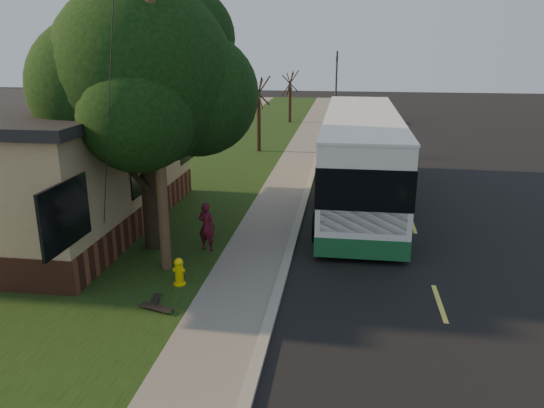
{
  "coord_description": "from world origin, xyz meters",
  "views": [
    {
      "loc": [
        1.58,
        -12.19,
        6.13
      ],
      "look_at": [
        -0.56,
        2.85,
        1.5
      ],
      "focal_mm": 35.0,
      "sensor_mm": 36.0,
      "label": 1
    }
  ],
  "objects_px": {
    "utility_pole": "(156,104)",
    "skateboard_main": "(155,301)",
    "transit_bus": "(360,155)",
    "dumpster": "(83,202)",
    "skateboarder": "(207,226)",
    "bare_tree_far": "(290,98)",
    "fire_hydrant": "(179,272)",
    "leafy_tree": "(146,78)",
    "distant_car": "(365,114)",
    "bare_tree_near": "(259,115)",
    "skateboard_spare": "(156,308)",
    "traffic_signal": "(336,80)"
  },
  "relations": [
    {
      "from": "skateboard_main",
      "to": "dumpster",
      "type": "bearing_deg",
      "value": 128.84
    },
    {
      "from": "leafy_tree",
      "to": "distant_car",
      "type": "relative_size",
      "value": 1.81
    },
    {
      "from": "skateboard_spare",
      "to": "dumpster",
      "type": "bearing_deg",
      "value": 128.15
    },
    {
      "from": "skateboard_main",
      "to": "skateboard_spare",
      "type": "distance_m",
      "value": 0.4
    },
    {
      "from": "leafy_tree",
      "to": "dumpster",
      "type": "relative_size",
      "value": 5.26
    },
    {
      "from": "skateboarder",
      "to": "utility_pole",
      "type": "bearing_deg",
      "value": 77.0
    },
    {
      "from": "transit_bus",
      "to": "dumpster",
      "type": "relative_size",
      "value": 8.83
    },
    {
      "from": "utility_pole",
      "to": "skateboard_main",
      "type": "xyz_separation_m",
      "value": [
        0.42,
        -2.07,
        -4.51
      ]
    },
    {
      "from": "fire_hydrant",
      "to": "distant_car",
      "type": "bearing_deg",
      "value": 79.79
    },
    {
      "from": "skateboarder",
      "to": "fire_hydrant",
      "type": "bearing_deg",
      "value": 103.4
    },
    {
      "from": "fire_hydrant",
      "to": "bare_tree_far",
      "type": "bearing_deg",
      "value": 90.76
    },
    {
      "from": "traffic_signal",
      "to": "skateboard_spare",
      "type": "relative_size",
      "value": 6.06
    },
    {
      "from": "leafy_tree",
      "to": "traffic_signal",
      "type": "distance_m",
      "value": 31.76
    },
    {
      "from": "traffic_signal",
      "to": "bare_tree_near",
      "type": "bearing_deg",
      "value": -104.04
    },
    {
      "from": "bare_tree_near",
      "to": "skateboard_spare",
      "type": "xyz_separation_m",
      "value": [
        0.77,
        -19.43,
        -2.02
      ]
    },
    {
      "from": "distant_car",
      "to": "utility_pole",
      "type": "bearing_deg",
      "value": -100.28
    },
    {
      "from": "dumpster",
      "to": "bare_tree_near",
      "type": "bearing_deg",
      "value": 72.04
    },
    {
      "from": "skateboard_spare",
      "to": "skateboard_main",
      "type": "bearing_deg",
      "value": 114.46
    },
    {
      "from": "leafy_tree",
      "to": "bare_tree_far",
      "type": "bearing_deg",
      "value": 87.55
    },
    {
      "from": "skateboard_spare",
      "to": "dumpster",
      "type": "xyz_separation_m",
      "value": [
        -5.01,
        6.38,
        0.5
      ]
    },
    {
      "from": "bare_tree_far",
      "to": "traffic_signal",
      "type": "xyz_separation_m",
      "value": [
        3.5,
        4.0,
        1.16
      ]
    },
    {
      "from": "traffic_signal",
      "to": "dumpster",
      "type": "distance_m",
      "value": 30.3
    },
    {
      "from": "fire_hydrant",
      "to": "utility_pole",
      "type": "bearing_deg",
      "value": 125.38
    },
    {
      "from": "distant_car",
      "to": "bare_tree_near",
      "type": "bearing_deg",
      "value": -115.23
    },
    {
      "from": "bare_tree_far",
      "to": "bare_tree_near",
      "type": "bearing_deg",
      "value": -92.39
    },
    {
      "from": "fire_hydrant",
      "to": "distant_car",
      "type": "height_order",
      "value": "distant_car"
    },
    {
      "from": "fire_hydrant",
      "to": "distant_car",
      "type": "relative_size",
      "value": 0.17
    },
    {
      "from": "utility_pole",
      "to": "skateboard_main",
      "type": "height_order",
      "value": "utility_pole"
    },
    {
      "from": "dumpster",
      "to": "leafy_tree",
      "type": "bearing_deg",
      "value": -32.8
    },
    {
      "from": "utility_pole",
      "to": "dumpster",
      "type": "distance_m",
      "value": 7.15
    },
    {
      "from": "utility_pole",
      "to": "leafy_tree",
      "type": "xyz_separation_m",
      "value": [
        -0.87,
        1.66,
        0.54
      ]
    },
    {
      "from": "dumpster",
      "to": "skateboard_main",
      "type": "bearing_deg",
      "value": -51.16
    },
    {
      "from": "leafy_tree",
      "to": "bare_tree_near",
      "type": "height_order",
      "value": "leafy_tree"
    },
    {
      "from": "utility_pole",
      "to": "skateboard_spare",
      "type": "height_order",
      "value": "utility_pole"
    },
    {
      "from": "fire_hydrant",
      "to": "transit_bus",
      "type": "xyz_separation_m",
      "value": [
        4.73,
        8.59,
        1.45
      ]
    },
    {
      "from": "transit_bus",
      "to": "skateboard_main",
      "type": "relative_size",
      "value": 17.81
    },
    {
      "from": "utility_pole",
      "to": "traffic_signal",
      "type": "height_order",
      "value": "utility_pole"
    },
    {
      "from": "bare_tree_near",
      "to": "utility_pole",
      "type": "bearing_deg",
      "value": -89.34
    },
    {
      "from": "utility_pole",
      "to": "leafy_tree",
      "type": "bearing_deg",
      "value": 117.6
    },
    {
      "from": "leafy_tree",
      "to": "dumpster",
      "type": "height_order",
      "value": "leafy_tree"
    },
    {
      "from": "fire_hydrant",
      "to": "utility_pole",
      "type": "xyz_separation_m",
      "value": [
        -0.71,
        0.99,
        4.2
      ]
    },
    {
      "from": "bare_tree_near",
      "to": "dumpster",
      "type": "distance_m",
      "value": 13.81
    },
    {
      "from": "skateboarder",
      "to": "bare_tree_far",
      "type": "bearing_deg",
      "value": -73.23
    },
    {
      "from": "skateboard_main",
      "to": "traffic_signal",
      "type": "bearing_deg",
      "value": 84.48
    },
    {
      "from": "bare_tree_near",
      "to": "dumpster",
      "type": "height_order",
      "value": "bare_tree_near"
    },
    {
      "from": "bare_tree_far",
      "to": "skateboard_main",
      "type": "xyz_separation_m",
      "value": [
        0.11,
        -31.07,
        -1.88
      ]
    },
    {
      "from": "fire_hydrant",
      "to": "skateboard_main",
      "type": "height_order",
      "value": "fire_hydrant"
    },
    {
      "from": "transit_bus",
      "to": "dumpster",
      "type": "bearing_deg",
      "value": -159.7
    },
    {
      "from": "bare_tree_near",
      "to": "dumpster",
      "type": "bearing_deg",
      "value": -107.96
    },
    {
      "from": "skateboarder",
      "to": "distant_car",
      "type": "bearing_deg",
      "value": -85.15
    }
  ]
}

